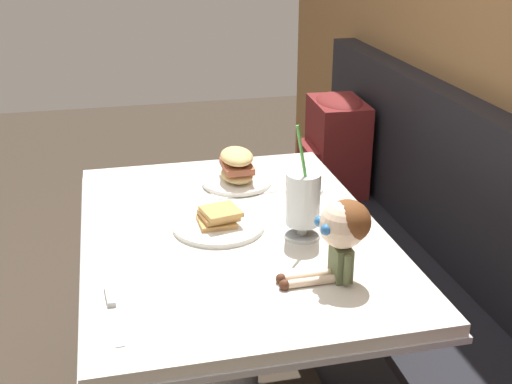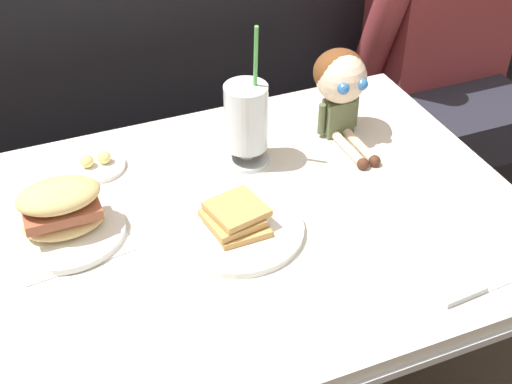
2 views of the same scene
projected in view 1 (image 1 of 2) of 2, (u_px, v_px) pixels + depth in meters
The scene contains 9 objects.
booth_bench at pixel (430, 327), 2.09m from camera, with size 2.60×0.48×1.00m.
diner_table at pixel (234, 292), 1.87m from camera, with size 1.11×0.81×0.74m.
toast_plate at pixel (219, 223), 1.80m from camera, with size 0.25×0.25×0.06m.
milkshake_glass at pixel (303, 202), 1.72m from camera, with size 0.10×0.10×0.32m.
sandwich_plate at pixel (237, 171), 2.08m from camera, with size 0.22×0.22×0.12m.
butter_saucer at pixel (303, 188), 2.04m from camera, with size 0.12×0.12×0.04m.
butter_knife at pixel (112, 304), 1.45m from camera, with size 0.24×0.04×0.01m.
seated_doll at pixel (343, 229), 1.51m from camera, with size 0.11×0.22×0.20m.
backpack at pixel (335, 142), 2.73m from camera, with size 0.31×0.26×0.41m.
Camera 1 is at (1.58, -0.12, 1.54)m, focal length 46.45 mm.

